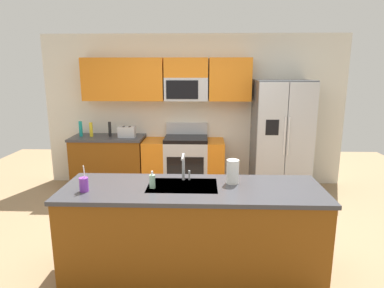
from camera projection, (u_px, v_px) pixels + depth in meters
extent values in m
plane|color=#997A56|center=(189.00, 239.00, 4.04)|extent=(9.00, 9.00, 0.00)
cube|color=silver|center=(194.00, 111.00, 5.85)|extent=(5.20, 0.10, 2.60)
cube|color=orange|center=(104.00, 79.00, 5.57)|extent=(0.70, 0.32, 0.70)
cube|color=orange|center=(144.00, 79.00, 5.55)|extent=(0.65, 0.32, 0.70)
cube|color=orange|center=(230.00, 79.00, 5.50)|extent=(0.69, 0.32, 0.70)
cube|color=#B7BABF|center=(186.00, 89.00, 5.56)|extent=(0.72, 0.32, 0.38)
cube|color=black|center=(182.00, 90.00, 5.40)|extent=(0.52, 0.01, 0.30)
cube|color=orange|center=(186.00, 68.00, 5.49)|extent=(0.72, 0.32, 0.32)
cube|color=brown|center=(109.00, 163.00, 5.75)|extent=(1.19, 0.60, 0.86)
cube|color=#38383D|center=(108.00, 138.00, 5.65)|extent=(1.22, 0.63, 0.04)
cube|color=#B7BABF|center=(186.00, 164.00, 5.70)|extent=(0.72, 0.60, 0.84)
cube|color=black|center=(185.00, 168.00, 5.40)|extent=(0.60, 0.01, 0.36)
cube|color=black|center=(186.00, 139.00, 5.61)|extent=(0.72, 0.60, 0.06)
cube|color=#B7BABF|center=(187.00, 128.00, 5.84)|extent=(0.72, 0.06, 0.20)
cube|color=orange|center=(155.00, 164.00, 5.72)|extent=(0.36, 0.60, 0.84)
cube|color=orange|center=(215.00, 165.00, 5.69)|extent=(0.28, 0.60, 0.84)
cube|color=#4C4F54|center=(280.00, 137.00, 5.49)|extent=(0.90, 0.70, 1.85)
cube|color=#B7BABF|center=(271.00, 141.00, 5.14)|extent=(0.44, 0.04, 1.81)
cube|color=#B7BABF|center=(301.00, 142.00, 5.12)|extent=(0.44, 0.04, 1.81)
cylinder|color=silver|center=(285.00, 136.00, 5.08)|extent=(0.02, 0.02, 0.60)
cylinder|color=silver|center=(289.00, 136.00, 5.08)|extent=(0.02, 0.02, 0.60)
cube|color=black|center=(272.00, 127.00, 5.07)|extent=(0.20, 0.00, 0.24)
cube|color=brown|center=(192.00, 232.00, 3.32)|extent=(2.49, 0.78, 0.86)
cube|color=#38383D|center=(192.00, 189.00, 3.22)|extent=(2.53, 0.82, 0.04)
cube|color=#B7BABF|center=(182.00, 187.00, 3.27)|extent=(0.68, 0.44, 0.03)
cube|color=#B7BABF|center=(127.00, 132.00, 5.56)|extent=(0.28, 0.16, 0.18)
cube|color=black|center=(124.00, 127.00, 5.55)|extent=(0.03, 0.11, 0.01)
cube|color=black|center=(130.00, 127.00, 5.54)|extent=(0.03, 0.11, 0.01)
cylinder|color=black|center=(110.00, 129.00, 5.61)|extent=(0.05, 0.05, 0.25)
cylinder|color=yellow|center=(91.00, 129.00, 5.62)|extent=(0.06, 0.06, 0.24)
cylinder|color=teal|center=(81.00, 129.00, 5.64)|extent=(0.06, 0.06, 0.26)
cylinder|color=#B7BABF|center=(183.00, 167.00, 3.40)|extent=(0.03, 0.03, 0.28)
cylinder|color=#B7BABF|center=(183.00, 157.00, 3.28)|extent=(0.02, 0.20, 0.02)
cylinder|color=#B7BABF|center=(189.00, 175.00, 3.42)|extent=(0.02, 0.02, 0.10)
cylinder|color=purple|center=(84.00, 185.00, 3.09)|extent=(0.08, 0.08, 0.13)
cylinder|color=white|center=(84.00, 173.00, 3.07)|extent=(0.01, 0.03, 0.14)
cylinder|color=#A5D8B2|center=(152.00, 181.00, 3.18)|extent=(0.06, 0.06, 0.13)
cylinder|color=white|center=(152.00, 173.00, 3.16)|extent=(0.02, 0.02, 0.04)
cylinder|color=white|center=(233.00, 172.00, 3.31)|extent=(0.12, 0.12, 0.24)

